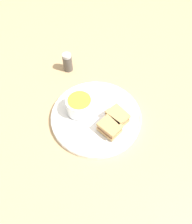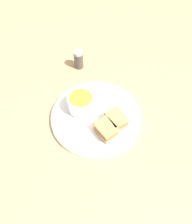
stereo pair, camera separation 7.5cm
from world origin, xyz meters
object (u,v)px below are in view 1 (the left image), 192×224
(sandwich_half_near, at_px, (110,128))
(salt_shaker, at_px, (68,62))
(spoon, at_px, (90,96))
(soup_bowl, at_px, (80,105))
(sandwich_half_far, at_px, (117,117))

(sandwich_half_near, height_order, salt_shaker, salt_shaker)
(spoon, bearing_deg, sandwich_half_near, 119.34)
(soup_bowl, distance_m, salt_shaker, 0.23)
(spoon, xyz_separation_m, sandwich_half_near, (-0.09, 0.13, 0.02))
(soup_bowl, bearing_deg, sandwich_half_far, 171.19)
(sandwich_half_near, distance_m, salt_shaker, 0.35)
(sandwich_half_near, bearing_deg, sandwich_half_far, -113.54)
(salt_shaker, bearing_deg, spoon, 128.46)
(spoon, distance_m, sandwich_half_near, 0.16)
(soup_bowl, distance_m, spoon, 0.07)
(spoon, distance_m, sandwich_half_far, 0.14)
(soup_bowl, relative_size, spoon, 0.83)
(sandwich_half_far, bearing_deg, salt_shaker, -45.88)
(sandwich_half_far, bearing_deg, spoon, -37.93)
(soup_bowl, xyz_separation_m, sandwich_half_far, (-0.13, 0.02, -0.01))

